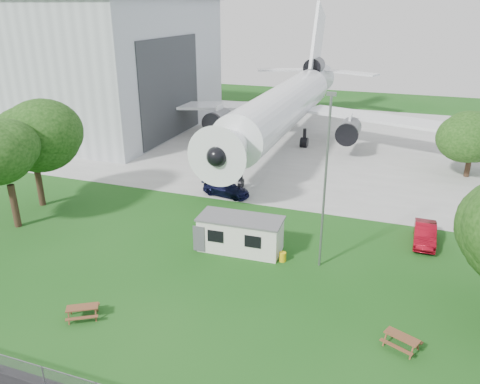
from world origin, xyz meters
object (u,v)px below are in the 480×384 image
(picnic_west, at_px, (84,318))
(picnic_east, at_px, (400,348))
(site_cabin, at_px, (241,234))
(hangar, at_px, (53,60))
(airliner, at_px, (286,104))

(picnic_west, height_order, picnic_east, same)
(site_cabin, distance_m, picnic_east, 13.83)
(site_cabin, bearing_deg, picnic_west, -118.67)
(hangar, bearing_deg, site_cabin, -36.28)
(picnic_west, distance_m, picnic_east, 17.94)
(site_cabin, height_order, picnic_west, site_cabin)
(airliner, xyz_separation_m, picnic_east, (15.89, -36.69, -5.27))
(airliner, distance_m, picnic_west, 40.58)
(hangar, relative_size, picnic_east, 23.89)
(picnic_east, bearing_deg, hangar, 168.56)
(picnic_west, bearing_deg, hangar, 99.42)
(hangar, distance_m, airliner, 36.21)
(site_cabin, relative_size, picnic_east, 3.78)
(hangar, height_order, picnic_east, hangar)
(site_cabin, bearing_deg, airliner, 98.19)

